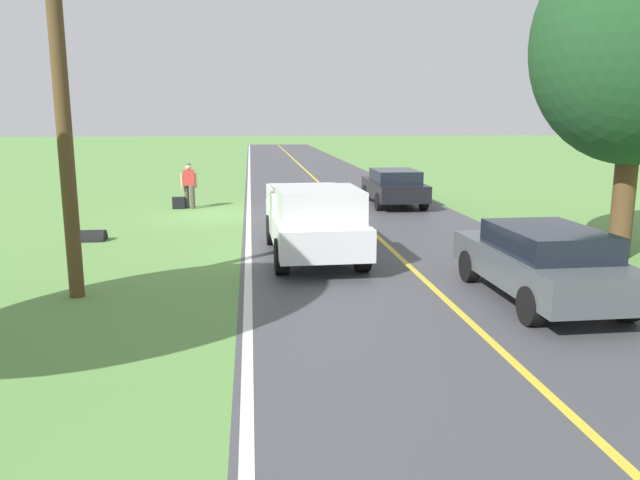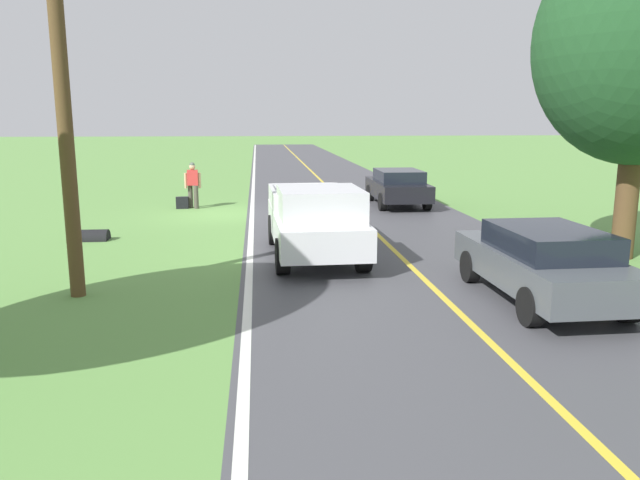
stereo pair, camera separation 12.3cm
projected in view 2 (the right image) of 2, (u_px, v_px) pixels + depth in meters
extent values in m
plane|color=#609347|center=(225.00, 214.00, 21.85)|extent=(200.00, 200.00, 0.00)
cube|color=#47474C|center=(354.00, 212.00, 22.32)|extent=(7.80, 120.00, 0.00)
cube|color=silver|center=(252.00, 214.00, 21.94)|extent=(0.16, 117.60, 0.00)
cube|color=gold|center=(354.00, 212.00, 22.31)|extent=(0.14, 117.60, 0.00)
cylinder|color=#4C473D|center=(196.00, 197.00, 23.19)|extent=(0.18, 0.18, 0.88)
cylinder|color=#4C473D|center=(191.00, 196.00, 23.38)|extent=(0.18, 0.18, 0.88)
cube|color=red|center=(193.00, 178.00, 23.14)|extent=(0.41, 0.28, 0.58)
sphere|color=tan|center=(192.00, 167.00, 23.06)|extent=(0.23, 0.23, 0.23)
sphere|color=#4C564C|center=(192.00, 165.00, 23.05)|extent=(0.20, 0.20, 0.20)
cube|color=black|center=(193.00, 176.00, 23.33)|extent=(0.33, 0.22, 0.44)
cylinder|color=tan|center=(200.00, 180.00, 23.19)|extent=(0.10, 0.10, 0.58)
cylinder|color=tan|center=(186.00, 181.00, 23.11)|extent=(0.10, 0.10, 0.58)
cube|color=black|center=(182.00, 203.00, 23.21)|extent=(0.47, 0.23, 0.45)
cube|color=silver|center=(314.00, 226.00, 15.16)|extent=(2.14, 5.45, 0.70)
cube|color=silver|center=(320.00, 204.00, 13.87)|extent=(1.90, 2.21, 0.72)
cube|color=black|center=(320.00, 201.00, 13.85)|extent=(1.71, 1.34, 0.43)
cube|color=silver|center=(344.00, 197.00, 16.22)|extent=(0.18, 3.03, 0.45)
cube|color=silver|center=(273.00, 198.00, 15.98)|extent=(0.18, 3.03, 0.45)
cube|color=silver|center=(303.00, 191.00, 17.57)|extent=(1.84, 0.15, 0.45)
cylinder|color=black|center=(363.00, 254.00, 13.64)|extent=(0.32, 0.81, 0.80)
cylinder|color=black|center=(283.00, 256.00, 13.41)|extent=(0.32, 0.81, 0.80)
cylinder|color=black|center=(340.00, 228.00, 16.85)|extent=(0.32, 0.81, 0.80)
cylinder|color=black|center=(274.00, 230.00, 16.62)|extent=(0.32, 0.81, 0.80)
cylinder|color=brown|center=(627.00, 197.00, 14.77)|extent=(0.53, 0.53, 3.00)
cube|color=black|center=(397.00, 189.00, 24.06)|extent=(1.92, 4.43, 0.62)
cube|color=black|center=(399.00, 176.00, 23.76)|extent=(1.67, 2.40, 0.46)
cylinder|color=black|center=(370.00, 193.00, 25.42)|extent=(0.25, 0.66, 0.66)
cylinder|color=black|center=(410.00, 192.00, 25.56)|extent=(0.25, 0.66, 0.66)
cylinder|color=black|center=(383.00, 202.00, 22.68)|extent=(0.25, 0.66, 0.66)
cylinder|color=black|center=(427.00, 201.00, 22.82)|extent=(0.25, 0.66, 0.66)
cube|color=#4C5156|center=(541.00, 267.00, 11.44)|extent=(1.91, 4.42, 0.62)
cube|color=black|center=(549.00, 241.00, 11.14)|extent=(1.66, 2.40, 0.46)
cylinder|color=black|center=(470.00, 266.00, 12.77)|extent=(0.25, 0.66, 0.66)
cylinder|color=black|center=(547.00, 264.00, 12.96)|extent=(0.25, 0.66, 0.66)
cylinder|color=black|center=(531.00, 307.00, 10.04)|extent=(0.25, 0.66, 0.66)
cylinder|color=black|center=(627.00, 303.00, 10.23)|extent=(0.25, 0.66, 0.66)
cylinder|color=brown|center=(63.00, 107.00, 11.13)|extent=(0.28, 0.28, 7.14)
cylinder|color=black|center=(94.00, 240.00, 17.24)|extent=(0.80, 0.60, 0.60)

